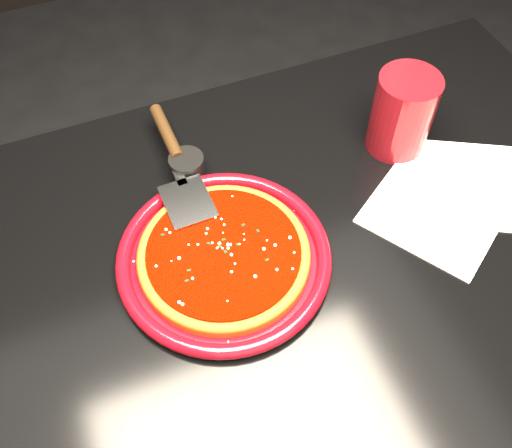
{
  "coord_description": "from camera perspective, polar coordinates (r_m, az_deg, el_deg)",
  "views": [
    {
      "loc": [
        -0.17,
        -0.35,
        1.43
      ],
      "look_at": [
        0.01,
        0.08,
        0.77
      ],
      "focal_mm": 40.0,
      "sensor_mm": 36.0,
      "label": 1
    }
  ],
  "objects": [
    {
      "name": "napkin_b",
      "position": [
        0.94,
        20.99,
        3.72
      ],
      "size": [
        0.22,
        0.23,
        0.0
      ],
      "primitive_type": "cube",
      "rotation": [
        0.0,
        0.0,
        -0.49
      ],
      "color": "white",
      "rests_on": "table"
    },
    {
      "name": "ramekin",
      "position": [
        0.88,
        -6.9,
        5.65
      ],
      "size": [
        0.07,
        0.07,
        0.04
      ],
      "primitive_type": "cylinder",
      "rotation": [
        0.0,
        0.0,
        0.34
      ],
      "color": "black",
      "rests_on": "table"
    },
    {
      "name": "pizza_crust",
      "position": [
        0.79,
        -3.23,
        -3.21
      ],
      "size": [
        0.28,
        0.28,
        0.01
      ],
      "primitive_type": "cylinder",
      "rotation": [
        0.0,
        0.0,
        0.2
      ],
      "color": "#893C10",
      "rests_on": "plate"
    },
    {
      "name": "pizza_server",
      "position": [
        0.87,
        -7.88,
        6.08
      ],
      "size": [
        0.08,
        0.28,
        0.02
      ],
      "primitive_type": null,
      "rotation": [
        0.0,
        0.0,
        0.02
      ],
      "color": "#B8BBBF",
      "rests_on": "plate"
    },
    {
      "name": "pizza_crust_rim",
      "position": [
        0.78,
        -3.25,
        -2.98
      ],
      "size": [
        0.28,
        0.28,
        0.02
      ],
      "primitive_type": "torus",
      "rotation": [
        0.0,
        0.0,
        0.2
      ],
      "color": "#893C10",
      "rests_on": "plate"
    },
    {
      "name": "napkin_a",
      "position": [
        0.89,
        17.58,
        1.44
      ],
      "size": [
        0.25,
        0.25,
        0.0
      ],
      "primitive_type": "cube",
      "rotation": [
        0.0,
        0.0,
        0.57
      ],
      "color": "white",
      "rests_on": "table"
    },
    {
      "name": "cup",
      "position": [
        0.92,
        14.41,
        10.66
      ],
      "size": [
        0.12,
        0.12,
        0.13
      ],
      "primitive_type": "cylinder",
      "rotation": [
        0.0,
        0.0,
        0.38
      ],
      "color": "maroon",
      "rests_on": "table"
    },
    {
      "name": "floor",
      "position": [
        1.49,
        1.04,
        -20.22
      ],
      "size": [
        4.0,
        4.0,
        0.01
      ],
      "primitive_type": "cube",
      "color": "black",
      "rests_on": "ground"
    },
    {
      "name": "plate",
      "position": [
        0.79,
        -3.21,
        -3.34
      ],
      "size": [
        0.35,
        0.35,
        0.02
      ],
      "primitive_type": "cylinder",
      "rotation": [
        0.0,
        0.0,
        0.2
      ],
      "color": "maroon",
      "rests_on": "table"
    },
    {
      "name": "basil_flecks",
      "position": [
        0.78,
        -3.28,
        -2.61
      ],
      "size": [
        0.19,
        0.19,
        0.0
      ],
      "primitive_type": null,
      "color": "black",
      "rests_on": "plate"
    },
    {
      "name": "table",
      "position": [
        1.13,
        1.34,
        -15.16
      ],
      "size": [
        1.2,
        0.8,
        0.75
      ],
      "primitive_type": "cube",
      "color": "black",
      "rests_on": "floor"
    },
    {
      "name": "pizza_sauce",
      "position": [
        0.78,
        -3.26,
        -2.81
      ],
      "size": [
        0.25,
        0.25,
        0.01
      ],
      "primitive_type": "cylinder",
      "rotation": [
        0.0,
        0.0,
        0.2
      ],
      "color": "#6C0C00",
      "rests_on": "plate"
    },
    {
      "name": "parmesan_dusting",
      "position": [
        0.78,
        -3.28,
        -2.57
      ],
      "size": [
        0.21,
        0.21,
        0.01
      ],
      "primitive_type": null,
      "color": "beige",
      "rests_on": "plate"
    }
  ]
}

